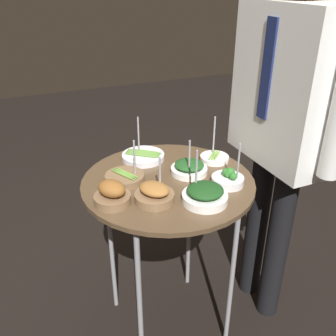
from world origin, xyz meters
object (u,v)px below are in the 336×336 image
at_px(bowl_asparagus_front_center, 143,156).
at_px(bowl_broccoli_mid_left, 228,179).
at_px(bowl_spinach_far_rim, 189,168).
at_px(bowl_asparagus_back_right, 214,157).
at_px(serving_cart, 168,194).
at_px(waiter_figure, 286,106).
at_px(bowl_roast_front_left, 112,194).
at_px(bowl_asparagus_center, 125,177).
at_px(bowl_roast_near_rim, 154,194).
at_px(bowl_spinach_back_left, 205,195).

distance_m(bowl_asparagus_front_center, bowl_broccoli_mid_left, 0.38).
relative_size(bowl_spinach_far_rim, bowl_asparagus_back_right, 0.86).
height_order(serving_cart, bowl_spinach_far_rim, bowl_spinach_far_rim).
xyz_separation_m(bowl_asparagus_front_center, waiter_figure, (0.24, 0.49, 0.22)).
bearing_deg(bowl_roast_front_left, bowl_asparagus_center, 147.24).
xyz_separation_m(bowl_roast_near_rim, bowl_spinach_back_left, (0.07, 0.15, -0.00)).
xyz_separation_m(bowl_spinach_far_rim, bowl_roast_front_left, (0.09, -0.33, 0.01)).
bearing_deg(waiter_figure, bowl_asparagus_front_center, -116.25).
bearing_deg(bowl_roast_near_rim, bowl_spinach_back_left, 65.47).
relative_size(bowl_asparagus_center, bowl_broccoli_mid_left, 0.96).
xyz_separation_m(bowl_spinach_back_left, bowl_roast_front_left, (-0.11, -0.29, 0.01)).
xyz_separation_m(bowl_roast_front_left, bowl_asparagus_back_right, (-0.15, 0.47, -0.02)).
xyz_separation_m(bowl_asparagus_front_center, bowl_broccoli_mid_left, (0.32, 0.21, 0.01)).
bearing_deg(bowl_roast_front_left, serving_cart, 107.30).
distance_m(bowl_spinach_far_rim, bowl_asparagus_front_center, 0.22).
bearing_deg(serving_cart, bowl_roast_near_rim, -40.52).
relative_size(serving_cart, bowl_roast_front_left, 6.02).
xyz_separation_m(bowl_roast_near_rim, bowl_asparagus_back_right, (-0.19, 0.34, -0.01)).
relative_size(bowl_roast_front_left, bowl_asparagus_back_right, 0.71).
height_order(bowl_roast_front_left, waiter_figure, waiter_figure).
distance_m(bowl_asparagus_center, bowl_spinach_back_left, 0.32).
bearing_deg(bowl_spinach_far_rim, bowl_roast_front_left, -74.76).
height_order(serving_cart, bowl_asparagus_front_center, bowl_asparagus_front_center).
relative_size(serving_cart, bowl_asparagus_back_right, 4.27).
bearing_deg(bowl_asparagus_back_right, bowl_spinach_far_rim, -68.12).
height_order(serving_cart, bowl_broccoli_mid_left, bowl_broccoli_mid_left).
xyz_separation_m(bowl_spinach_far_rim, bowl_roast_near_rim, (0.13, -0.19, 0.01)).
distance_m(bowl_asparagus_front_center, bowl_spinach_back_left, 0.40).
bearing_deg(serving_cart, bowl_broccoli_mid_left, 58.53).
relative_size(bowl_roast_near_rim, bowl_asparagus_back_right, 0.84).
distance_m(bowl_asparagus_center, bowl_broccoli_mid_left, 0.38).
distance_m(bowl_spinach_far_rim, bowl_broccoli_mid_left, 0.16).
xyz_separation_m(bowl_spinach_far_rim, bowl_broccoli_mid_left, (0.13, 0.09, 0.00)).
bearing_deg(bowl_spinach_back_left, bowl_asparagus_front_center, -168.32).
bearing_deg(bowl_roast_near_rim, bowl_asparagus_center, -163.83).
height_order(bowl_asparagus_front_center, waiter_figure, waiter_figure).
bearing_deg(bowl_spinach_back_left, bowl_asparagus_back_right, 144.71).
xyz_separation_m(serving_cart, bowl_asparagus_back_right, (-0.07, 0.24, 0.07)).
xyz_separation_m(serving_cart, bowl_roast_front_left, (0.07, -0.23, 0.10)).
xyz_separation_m(bowl_spinach_far_rim, waiter_figure, (0.06, 0.37, 0.21)).
height_order(serving_cart, bowl_spinach_back_left, bowl_spinach_back_left).
bearing_deg(bowl_spinach_far_rim, bowl_asparagus_center, -99.37).
xyz_separation_m(bowl_roast_near_rim, bowl_broccoli_mid_left, (-0.00, 0.29, -0.01)).
height_order(bowl_spinach_far_rim, bowl_broccoli_mid_left, bowl_broccoli_mid_left).
xyz_separation_m(bowl_asparagus_back_right, waiter_figure, (0.12, 0.23, 0.22)).
relative_size(bowl_roast_near_rim, bowl_roast_front_left, 1.18).
relative_size(bowl_spinach_far_rim, bowl_asparagus_center, 0.98).
bearing_deg(bowl_spinach_far_rim, bowl_asparagus_back_right, 111.88).
bearing_deg(bowl_broccoli_mid_left, bowl_spinach_far_rim, -144.93).
bearing_deg(bowl_asparagus_front_center, bowl_spinach_far_rim, 33.10).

